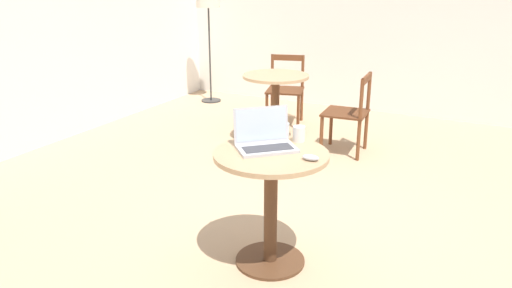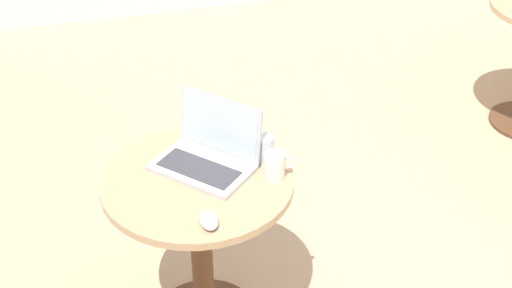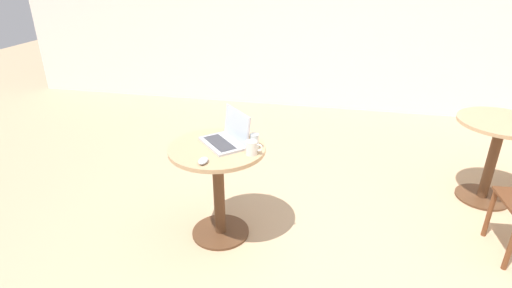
% 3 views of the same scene
% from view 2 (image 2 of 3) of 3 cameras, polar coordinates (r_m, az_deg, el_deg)
% --- Properties ---
extents(cafe_table_near, '(0.70, 0.70, 0.75)m').
position_cam_2_polar(cafe_table_near, '(2.69, -4.50, -6.37)').
color(cafe_table_near, '#51331E').
rests_on(cafe_table_near, ground_plane).
extents(laptop, '(0.42, 0.42, 0.24)m').
position_cam_2_polar(laptop, '(2.59, -3.88, -0.77)').
color(laptop, '#B7B7BC').
rests_on(laptop, cafe_table_near).
extents(mouse, '(0.06, 0.10, 0.03)m').
position_cam_2_polar(mouse, '(2.35, -3.79, -6.12)').
color(mouse, '#B7B7BC').
rests_on(mouse, cafe_table_near).
extents(mug, '(0.12, 0.08, 0.10)m').
position_cam_2_polar(mug, '(2.52, 1.57, -1.78)').
color(mug, silver).
rests_on(mug, cafe_table_near).
extents(drinking_glass, '(0.06, 0.06, 0.11)m').
position_cam_2_polar(drinking_glass, '(2.60, 0.79, -0.40)').
color(drinking_glass, silver).
rests_on(drinking_glass, cafe_table_near).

